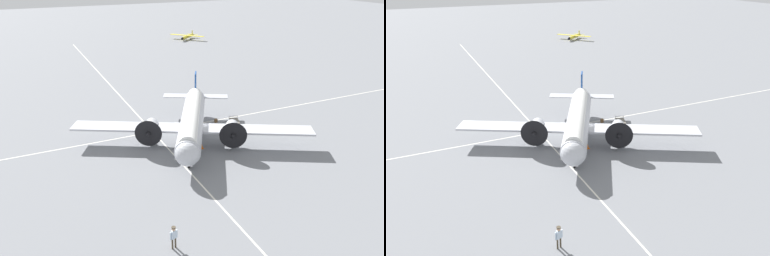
# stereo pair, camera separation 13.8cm
# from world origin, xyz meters

# --- Properties ---
(ground_plane) EXTENTS (300.00, 300.00, 0.00)m
(ground_plane) POSITION_xyz_m (0.00, 0.00, 0.00)
(ground_plane) COLOR slate
(apron_line_eastwest) EXTENTS (120.00, 0.16, 0.01)m
(apron_line_eastwest) POSITION_xyz_m (0.00, -4.06, 0.00)
(apron_line_eastwest) COLOR silver
(apron_line_eastwest) RESTS_ON ground_plane
(apron_line_northsouth) EXTENTS (0.16, 120.00, 0.01)m
(apron_line_northsouth) POSITION_xyz_m (2.98, 0.00, 0.00)
(apron_line_northsouth) COLOR silver
(apron_line_northsouth) RESTS_ON ground_plane
(airliner_main) EXTENTS (22.85, 17.05, 5.43)m
(airliner_main) POSITION_xyz_m (0.18, 0.34, 2.41)
(airliner_main) COLOR silver
(airliner_main) RESTS_ON ground_plane
(crew_foreground) EXTENTS (0.58, 0.34, 1.74)m
(crew_foreground) POSITION_xyz_m (8.13, 14.45, 1.09)
(crew_foreground) COLOR #473D2D
(crew_foreground) RESTS_ON ground_plane
(suitcase_near_door) EXTENTS (0.36, 0.20, 0.51)m
(suitcase_near_door) POSITION_xyz_m (-4.80, -3.47, 0.24)
(suitcase_near_door) COLOR brown
(suitcase_near_door) RESTS_ON ground_plane
(baggage_cart) EXTENTS (1.62, 2.04, 0.56)m
(baggage_cart) POSITION_xyz_m (-6.74, -2.40, 0.27)
(baggage_cart) COLOR #6B665B
(baggage_cart) RESTS_ON ground_plane
(light_aircraft_distant) EXTENTS (7.01, 7.50, 1.80)m
(light_aircraft_distant) POSITION_xyz_m (-24.18, -54.27, 0.78)
(light_aircraft_distant) COLOR yellow
(light_aircraft_distant) RESTS_ON ground_plane
(traffic_cone) EXTENTS (0.37, 0.37, 0.49)m
(traffic_cone) POSITION_xyz_m (-0.18, 2.01, 0.22)
(traffic_cone) COLOR orange
(traffic_cone) RESTS_ON ground_plane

